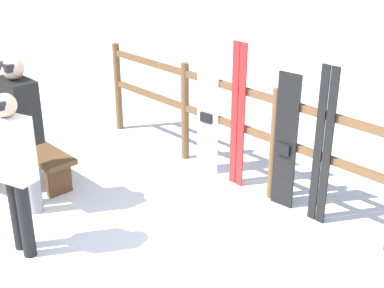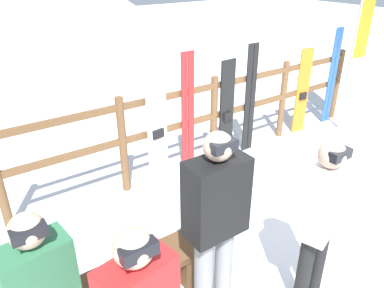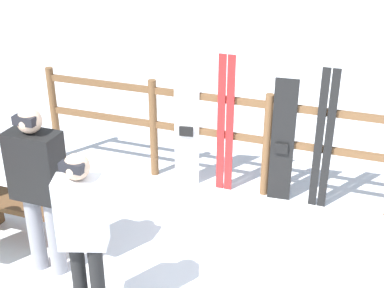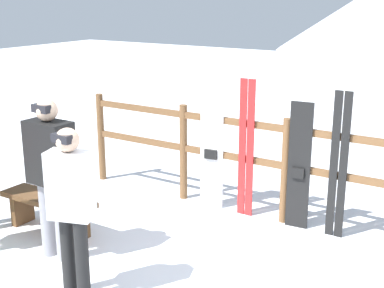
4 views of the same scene
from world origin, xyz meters
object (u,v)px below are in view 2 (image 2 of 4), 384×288
Objects in this scene: bench at (137,276)px; rental_flag at (364,15)px; snowboard_white at (157,128)px; ski_pair_black at (250,99)px; person_black at (216,216)px; snowboard_orange at (302,92)px; person_white at (321,216)px; ski_pair_blue at (332,77)px; snowboard_black_stripe at (227,111)px; ski_pair_red at (188,115)px.

bench is 0.40× the size of rental_flag.
ski_pair_black reaches higher than snowboard_white.
person_black is 1.16× the size of snowboard_orange.
snowboard_white is 0.51× the size of rental_flag.
ski_pair_black reaches higher than person_white.
rental_flag reaches higher than snowboard_white.
ski_pair_blue is 0.55× the size of rental_flag.
person_black reaches higher than snowboard_black_stripe.
ski_pair_red reaches higher than ski_pair_black.
person_white is 1.09× the size of snowboard_orange.
ski_pair_black is (2.80, 1.65, 0.52)m from bench.
rental_flag reaches higher than snowboard_orange.
ski_pair_black is 1.97m from ski_pair_blue.
snowboard_white is (1.19, 1.65, 0.47)m from bench.
ski_pair_black is 2.34m from rental_flag.
ski_pair_black is at bearing 179.83° from snowboard_orange.
snowboard_black_stripe is at bearing 180.00° from snowboard_orange.
person_white is at bearing -33.91° from bench.
ski_pair_red is at bearing 180.00° from ski_pair_blue.
snowboard_orange is (3.99, 1.65, 0.41)m from bench.
snowboard_orange is (3.47, 2.04, -0.24)m from person_black.
ski_pair_red is 1.00× the size of ski_pair_blue.
ski_pair_black is (1.61, 0.00, 0.05)m from snowboard_white.
person_white is 1.00× the size of snowboard_white.
snowboard_black_stripe reaches higher than bench.
snowboard_black_stripe is (0.68, -0.00, -0.10)m from ski_pair_red.
person_white reaches higher than bench.
person_black reaches higher than ski_pair_black.
person_white is at bearing -149.20° from rental_flag.
bench is 0.72× the size of ski_pair_red.
snowboard_white is (-0.04, 2.47, -0.14)m from person_white.
person_white is at bearing -114.34° from snowboard_black_stripe.
bench is 5.27m from rental_flag.
rental_flag is (2.05, -0.32, 1.08)m from ski_pair_black.
snowboard_black_stripe is at bearing 172.78° from rental_flag.
rental_flag is at bearing -5.74° from ski_pair_red.
person_white is 0.93× the size of ski_pair_red.
snowboard_black_stripe is at bearing 65.66° from person_white.
snowboard_white is 3.57m from ski_pair_blue.
person_black is at bearing -108.12° from snowboard_white.
snowboard_orange is at bearing 30.40° from person_black.
rental_flag is at bearing -20.39° from snowboard_orange.
rental_flag reaches higher than person_white.
ski_pair_blue reaches higher than snowboard_white.
person_white is at bearing -122.36° from ski_pair_black.
bench is at bearing -144.96° from snowboard_black_stripe.
person_white is 4.32m from ski_pair_blue.
ski_pair_black is 1.20m from snowboard_orange.
person_black is 0.55× the size of rental_flag.
person_black is 0.99× the size of ski_pair_red.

